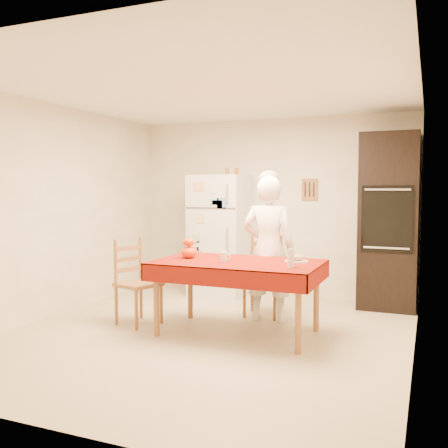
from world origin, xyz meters
The scene contains 17 objects.
floor centered at (0.00, 0.00, 0.00)m, with size 4.50×4.50×0.00m, color #C5B68E.
room_shell centered at (0.00, 0.00, 1.62)m, with size 4.02×4.52×2.51m.
refrigerator centered at (-0.65, 1.88, 0.85)m, with size 0.75×0.74×1.70m.
oven_cabinet centered at (1.63, 1.93, 1.10)m, with size 0.70×0.62×2.20m.
dining_table centered at (0.28, 0.14, 0.69)m, with size 1.70×1.00×0.76m.
chair_far centered at (0.29, 1.01, 0.51)m, with size 0.45×0.43×0.95m.
chair_left centered at (-0.93, 0.08, 0.51)m, with size 0.51×0.52×0.95m.
seated_woman centered at (0.42, 0.75, 0.83)m, with size 0.60×0.40×1.66m, color white.
coffee_mug centered at (0.16, 0.05, 0.81)m, with size 0.08×0.08×0.10m, color silver.
pumpkin_lower centered at (-0.29, 0.15, 0.83)m, with size 0.17×0.17×0.13m, color #CD4304.
pumpkin_upper centered at (-0.29, 0.15, 0.94)m, with size 0.12×0.12×0.09m, color #CA4804.
wine_glass centered at (0.89, -0.04, 0.85)m, with size 0.07×0.07×0.18m, color silver.
bread_plate centered at (0.86, 0.30, 0.77)m, with size 0.24×0.24×0.02m, color white.
bread_loaf centered at (0.86, 0.30, 0.81)m, with size 0.18×0.10×0.06m, color #A37C50.
spice_jar_left centered at (-0.56, 1.93, 1.75)m, with size 0.05×0.05×0.10m, color #99631B.
spice_jar_mid centered at (-0.42, 1.93, 1.75)m, with size 0.05×0.05×0.10m, color #95521B.
spice_jar_right centered at (-0.42, 1.93, 1.75)m, with size 0.05×0.05×0.10m, color #97501B.
Camera 1 is at (2.10, -4.63, 1.51)m, focal length 40.00 mm.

